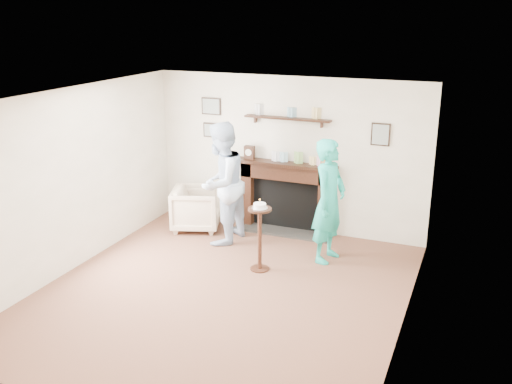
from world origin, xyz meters
TOP-DOWN VIEW (x-y plane):
  - ground at (0.00, 0.00)m, footprint 5.00×5.00m
  - room_shell at (-0.00, 0.69)m, footprint 4.54×5.02m
  - armchair at (-1.37, 1.90)m, footprint 0.97×0.96m
  - man at (-0.75, 1.56)m, footprint 0.79×0.97m
  - woman at (0.96, 1.53)m, footprint 0.53×0.71m
  - pedestal_table at (0.18, 0.83)m, footprint 0.32×0.32m

SIDE VIEW (x-z plane):
  - ground at x=0.00m, z-range 0.00..0.00m
  - armchair at x=-1.37m, z-range -0.35..0.35m
  - man at x=-0.75m, z-range -0.94..0.94m
  - woman at x=0.96m, z-range -0.89..0.89m
  - pedestal_table at x=0.18m, z-range 0.12..1.16m
  - room_shell at x=0.00m, z-range 0.36..2.88m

